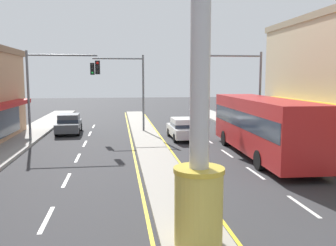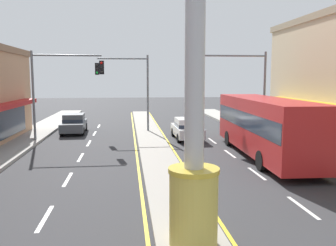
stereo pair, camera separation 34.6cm
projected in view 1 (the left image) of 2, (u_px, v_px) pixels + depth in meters
name	position (u px, v px, depth m)	size (l,w,h in m)	color
median_strip	(154.00, 154.00, 20.44)	(1.91, 52.00, 0.14)	gray
sidewalk_right	(319.00, 157.00, 19.67)	(2.62, 60.00, 0.18)	#9E9B93
lane_markings	(157.00, 161.00, 19.11)	(8.65, 52.00, 0.01)	silver
district_sign	(200.00, 73.00, 8.73)	(7.70, 1.30, 8.28)	gold
traffic_light_left_side	(55.00, 80.00, 24.21)	(4.86, 0.46, 6.20)	slate
traffic_light_right_side	(236.00, 80.00, 25.05)	(4.86, 0.46, 6.20)	slate
traffic_light_median_far	(124.00, 80.00, 28.53)	(4.20, 0.46, 6.20)	slate
sedan_near_right_lane	(183.00, 128.00, 25.86)	(1.90, 4.33, 1.53)	white
sedan_far_right_lane	(69.00, 123.00, 28.64)	(1.95, 4.36, 1.53)	#4C5156
bus_near_left_lane	(262.00, 123.00, 20.04)	(2.90, 11.28, 3.26)	#B21E1E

